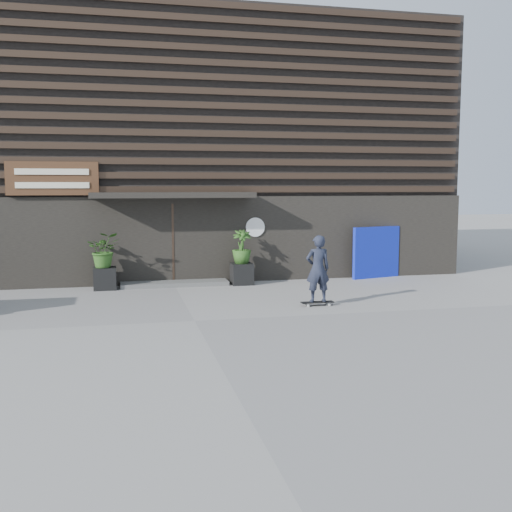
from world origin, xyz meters
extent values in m
plane|color=gray|center=(0.00, 0.00, 0.00)|extent=(80.00, 80.00, 0.00)
cube|color=#51514E|center=(0.00, 4.60, 0.06)|extent=(3.00, 0.80, 0.12)
cube|color=black|center=(-1.90, 4.40, 0.30)|extent=(0.60, 0.60, 0.60)
imported|color=#2D591E|center=(-1.90, 4.40, 1.08)|extent=(0.86, 0.75, 0.96)
cube|color=black|center=(1.90, 4.40, 0.30)|extent=(0.60, 0.60, 0.60)
imported|color=#2D591E|center=(1.90, 4.40, 1.08)|extent=(0.54, 0.54, 0.96)
cube|color=#0D1DB5|center=(6.15, 4.70, 0.78)|extent=(1.64, 0.54, 1.56)
cube|color=black|center=(0.00, 10.00, 4.00)|extent=(18.00, 10.00, 8.00)
cube|color=black|center=(0.00, 4.94, 1.25)|extent=(18.00, 0.12, 2.50)
cube|color=#38281E|center=(0.00, 4.88, 2.70)|extent=(17.60, 0.08, 0.18)
cube|color=#38281E|center=(0.00, 4.88, 3.09)|extent=(17.60, 0.08, 0.18)
cube|color=#38281E|center=(0.00, 4.88, 3.48)|extent=(17.60, 0.08, 0.18)
cube|color=#38281E|center=(0.00, 4.88, 3.88)|extent=(17.60, 0.08, 0.18)
cube|color=#38281E|center=(0.00, 4.88, 4.27)|extent=(17.60, 0.08, 0.18)
cube|color=#38281E|center=(0.00, 4.88, 4.66)|extent=(17.60, 0.08, 0.18)
cube|color=#38281E|center=(0.00, 4.88, 5.05)|extent=(17.60, 0.08, 0.18)
cube|color=#38281E|center=(0.00, 4.88, 5.45)|extent=(17.60, 0.08, 0.18)
cube|color=#38281E|center=(0.00, 4.88, 5.84)|extent=(17.60, 0.08, 0.18)
cube|color=#38281E|center=(0.00, 4.88, 6.23)|extent=(17.60, 0.08, 0.18)
cube|color=#38281E|center=(0.00, 4.88, 6.62)|extent=(17.60, 0.08, 0.18)
cube|color=#38281E|center=(0.00, 4.88, 7.02)|extent=(17.60, 0.08, 0.18)
cube|color=#38281E|center=(0.00, 4.88, 7.41)|extent=(17.60, 0.08, 0.18)
cube|color=#38281E|center=(0.00, 4.88, 7.80)|extent=(17.60, 0.08, 0.18)
cube|color=black|center=(0.00, 4.50, 2.55)|extent=(4.50, 1.00, 0.15)
cube|color=black|center=(0.00, 5.10, 1.15)|extent=(2.40, 0.30, 2.30)
cube|color=#38281E|center=(0.00, 4.92, 1.15)|extent=(0.06, 0.10, 2.30)
cube|color=#472B19|center=(-3.20, 4.80, 3.00)|extent=(2.40, 0.10, 0.90)
cube|color=beige|center=(-3.20, 4.73, 3.18)|extent=(1.90, 0.02, 0.16)
cube|color=beige|center=(-3.20, 4.73, 2.82)|extent=(1.90, 0.02, 0.16)
cylinder|color=white|center=(2.40, 4.86, 1.60)|extent=(0.56, 0.03, 0.56)
cube|color=black|center=(3.02, 0.95, 0.09)|extent=(0.78, 0.20, 0.02)
cylinder|color=#B0B0AB|center=(2.76, 0.85, 0.03)|extent=(0.06, 0.03, 0.06)
cylinder|color=#BBBBB5|center=(2.76, 1.05, 0.03)|extent=(0.06, 0.03, 0.06)
cylinder|color=beige|center=(3.28, 0.85, 0.03)|extent=(0.06, 0.03, 0.06)
cylinder|color=beige|center=(3.28, 1.05, 0.03)|extent=(0.06, 0.03, 0.06)
imported|color=#1A1E2F|center=(3.02, 0.95, 0.88)|extent=(0.58, 0.39, 1.57)
camera|label=1|loc=(-1.49, -12.39, 2.82)|focal=42.51mm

